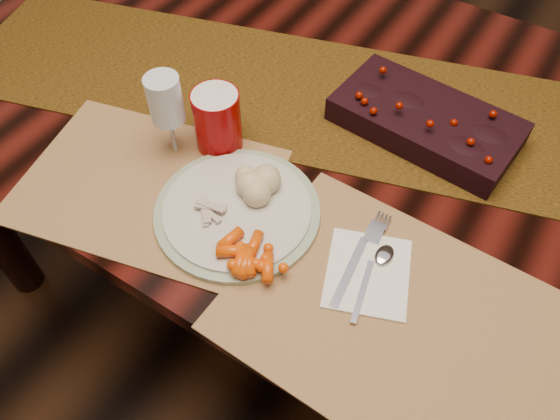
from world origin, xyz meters
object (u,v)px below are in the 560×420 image
Objects in this scene: dining_table at (337,233)px; dinner_plate at (237,211)px; centerpiece at (427,118)px; napkin at (368,273)px; turkey_shreds at (204,211)px; red_cup at (217,121)px; baby_carrots at (256,247)px; placemat_main at (400,320)px; wine_glass at (169,117)px; mashed_potatoes at (254,177)px.

dinner_plate reaches higher than dining_table.
dining_table is 5.42× the size of centerpiece.
dinner_plate is 1.90× the size of napkin.
turkey_shreds is 0.65× the size of red_cup.
centerpiece is at bearing 74.96° from baby_carrots.
dining_table is at bearing 128.72° from placemat_main.
dinner_plate is at bearing -117.58° from centerpiece.
napkin is (0.23, 0.01, -0.01)m from dinner_plate.
red_cup is at bearing 42.26° from wine_glass.
turkey_shreds is at bearing -134.57° from dinner_plate.
wine_glass reaches higher than red_cup.
baby_carrots is 0.17m from napkin.
centerpiece reaches higher than dining_table.
turkey_shreds is at bearing -34.71° from wine_glass.
wine_glass reaches higher than napkin.
wine_glass is (-0.49, 0.09, 0.08)m from placemat_main.
centerpiece is at bearing 37.61° from red_cup.
red_cup is at bearing 152.35° from mashed_potatoes.
dining_table is at bearing 79.52° from dinner_plate.
baby_carrots is 1.28× the size of mashed_potatoes.
centerpiece is 0.38m from red_cup.
mashed_potatoes is 0.10m from turkey_shreds.
red_cup is at bearing 162.81° from placemat_main.
dining_table is at bearing -160.96° from centerpiece.
dining_table is 0.51m from red_cup.
centerpiece is 3.85× the size of mashed_potatoes.
wine_glass is at bearing 152.73° from napkin.
dinner_plate is 0.06m from mashed_potatoes.
placemat_main is 2.95× the size of wine_glass.
mashed_potatoes reaches higher than dinner_plate.
red_cup reaches higher than baby_carrots.
centerpiece is at bearing 38.43° from wine_glass.
red_cup reaches higher than centerpiece.
wine_glass is at bearing -141.57° from centerpiece.
dining_table is 0.56m from placemat_main.
baby_carrots is 0.11m from turkey_shreds.
turkey_shreds reaches higher than dining_table.
dinner_plate is 3.69× the size of turkey_shreds.
centerpiece reaches higher than mashed_potatoes.
placemat_main is 4.39× the size of baby_carrots.
dining_table is 16.30× the size of baby_carrots.
napkin is (0.05, -0.33, -0.03)m from centerpiece.
dinner_plate is 0.06m from turkey_shreds.
napkin is 0.42m from wine_glass.
mashed_potatoes is 0.53× the size of wine_glass.
wine_glass is at bearing 161.54° from dinner_plate.
napkin is at bearing -58.55° from dining_table.
wine_glass is (-0.14, 0.10, 0.05)m from turkey_shreds.
napkin reaches higher than dining_table.
dining_table is 20.85× the size of mashed_potatoes.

